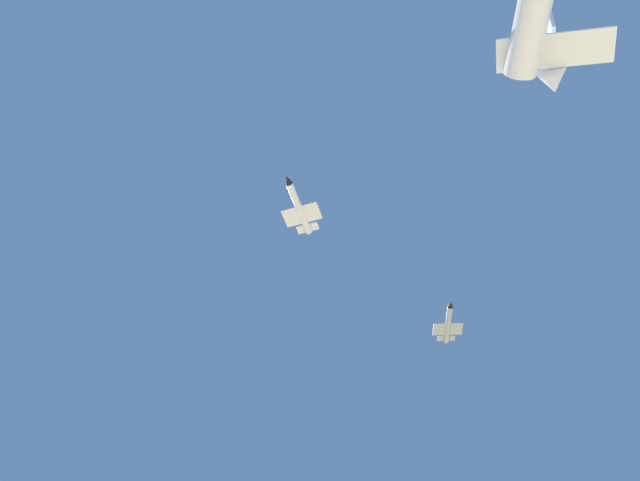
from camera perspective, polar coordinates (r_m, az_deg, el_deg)
name	(u,v)px	position (r m, az deg, el deg)	size (l,w,h in m)	color
chase_jet_left_wing	(299,208)	(130.11, -1.94, 3.03)	(15.32, 8.80, 4.00)	silver
chase_jet_high_escort	(448,324)	(170.33, 11.88, -7.66)	(14.65, 10.07, 4.00)	#999EA3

